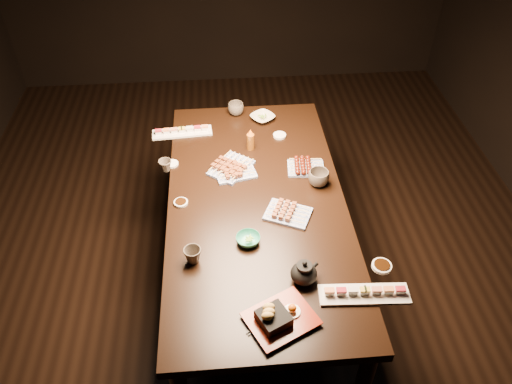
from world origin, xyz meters
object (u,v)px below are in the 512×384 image
sushi_platter_far (182,130)px  teacup_far_right (236,109)px  teacup_far_left (165,166)px  teapot (304,271)px  sushi_platter_near (365,292)px  teacup_mid_right (319,178)px  tempura_tray (281,314)px  edamame_bowl_green (248,240)px  edamame_bowl_cream (263,118)px  yakitori_plate_center (235,169)px  teacup_near_left (193,255)px  condiment_bottle (251,139)px  dining_table (257,251)px  yakitori_plate_right (288,211)px  yakitori_plate_left (231,165)px

sushi_platter_far → teacup_far_right: bearing=-155.3°
teacup_far_left → teapot: size_ratio=0.52×
sushi_platter_near → teacup_mid_right: teacup_mid_right is taller
tempura_tray → teapot: bearing=32.2°
edamame_bowl_green → edamame_bowl_cream: size_ratio=0.83×
yakitori_plate_center → teapot: bearing=-83.3°
sushi_platter_near → teacup_near_left: bearing=163.9°
sushi_platter_near → edamame_bowl_green: size_ratio=3.35×
teacup_mid_right → condiment_bottle: 0.48m
teacup_far_left → dining_table: bearing=-31.6°
yakitori_plate_right → teacup_far_right: 0.95m
teacup_mid_right → condiment_bottle: (-0.33, 0.34, 0.02)m
yakitori_plate_center → yakitori_plate_right: same height
teacup_mid_right → yakitori_plate_right: bearing=-131.0°
sushi_platter_far → teacup_near_left: bearing=90.0°
dining_table → teacup_mid_right: 0.55m
edamame_bowl_cream → condiment_bottle: bearing=-108.4°
edamame_bowl_green → tempura_tray: bearing=-77.1°
edamame_bowl_cream → teapot: 1.26m
dining_table → yakitori_plate_center: size_ratio=8.44×
teacup_mid_right → edamame_bowl_green: bearing=-136.2°
yakitori_plate_left → tempura_tray: bearing=-134.4°
teapot → yakitori_plate_center: bearing=77.8°
tempura_tray → edamame_bowl_green: bearing=76.8°
sushi_platter_near → teacup_far_right: 1.51m
edamame_bowl_green → teacup_mid_right: 0.55m
edamame_bowl_cream → teacup_near_left: size_ratio=1.72×
teacup_near_left → teacup_far_right: teacup_far_right is taller
dining_table → condiment_bottle: bearing=76.2°
edamame_bowl_cream → condiment_bottle: 0.31m
edamame_bowl_cream → sushi_platter_far: bearing=-168.1°
teacup_mid_right → teapot: (-0.18, -0.62, 0.01)m
sushi_platter_far → condiment_bottle: size_ratio=2.67×
sushi_platter_near → edamame_bowl_cream: 1.39m
sushi_platter_near → condiment_bottle: size_ratio=2.88×
sushi_platter_near → teacup_far_left: (-0.87, 0.91, 0.01)m
yakitori_plate_right → teacup_near_left: 0.53m
yakitori_plate_left → teacup_near_left: bearing=-160.7°
teacup_mid_right → dining_table: bearing=-162.2°
edamame_bowl_cream → dining_table: bearing=-97.6°
yakitori_plate_right → condiment_bottle: bearing=129.2°
teacup_near_left → yakitori_plate_right: bearing=29.0°
teacup_far_left → condiment_bottle: 0.50m
dining_table → yakitori_plate_left: yakitori_plate_left is taller
sushi_platter_near → edamame_bowl_cream: bearing=105.8°
teacup_mid_right → teacup_far_right: size_ratio=1.11×
edamame_bowl_green → teacup_far_left: 0.70m
yakitori_plate_left → teacup_mid_right: size_ratio=2.16×
yakitori_plate_right → teacup_near_left: bearing=-126.2°
teacup_far_left → yakitori_plate_center: bearing=-8.5°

